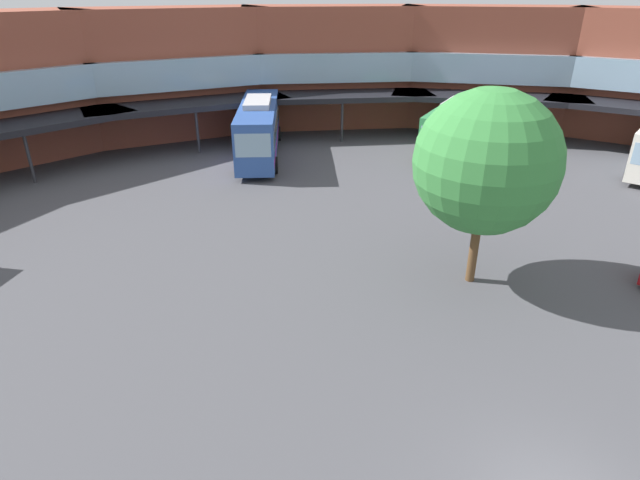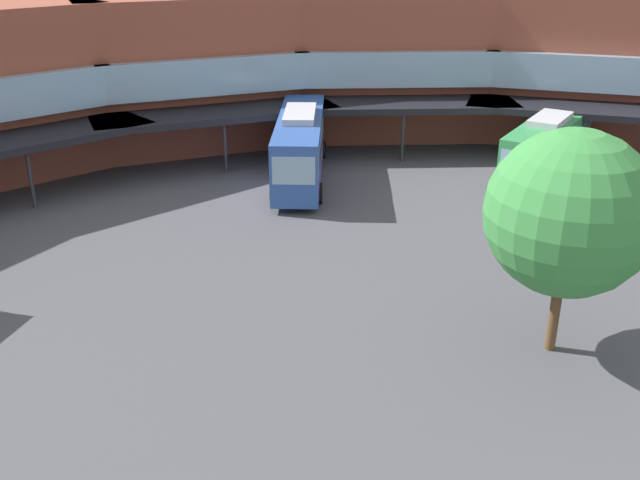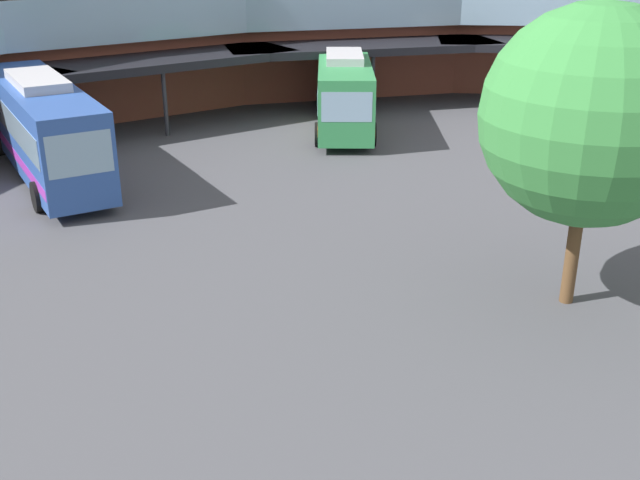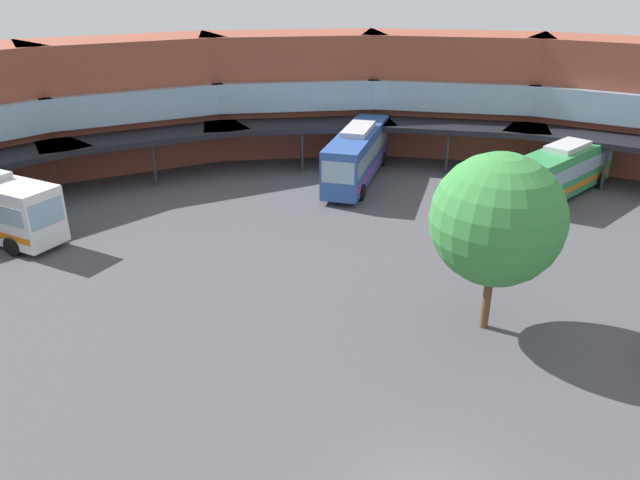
% 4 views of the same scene
% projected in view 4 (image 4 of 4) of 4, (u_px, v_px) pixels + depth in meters
% --- Properties ---
extents(station_building, '(85.47, 42.60, 9.61)m').
position_uv_depth(station_building, '(314.00, 132.00, 38.87)').
color(station_building, brown).
rests_on(station_building, ground).
extents(bus_2, '(7.02, 11.85, 4.01)m').
position_uv_depth(bus_2, '(358.00, 154.00, 44.43)').
color(bus_2, '#2D519E').
rests_on(bus_2, ground).
extents(bus_3, '(9.59, 7.91, 3.63)m').
position_uv_depth(bus_3, '(564.00, 169.00, 41.62)').
color(bus_3, '#338C4C').
rests_on(bus_3, ground).
extents(plaza_tree, '(5.52, 5.52, 7.85)m').
position_uv_depth(plaza_tree, '(497.00, 220.00, 24.75)').
color(plaza_tree, brown).
rests_on(plaza_tree, ground).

